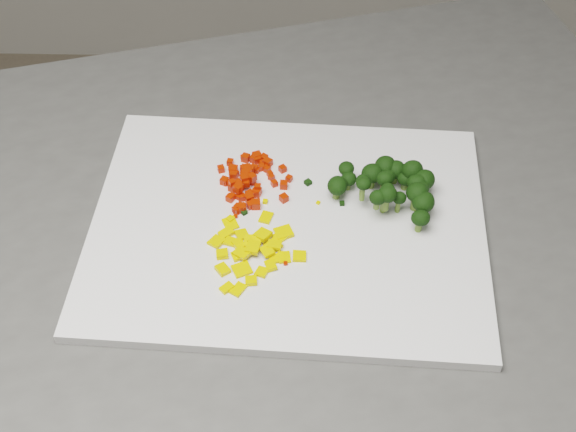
{
  "coord_description": "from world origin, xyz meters",
  "views": [
    {
      "loc": [
        -0.17,
        -0.14,
        1.54
      ],
      "look_at": [
        -0.18,
        0.43,
        0.92
      ],
      "focal_mm": 50.0,
      "sensor_mm": 36.0,
      "label": 1
    }
  ],
  "objects_px": {
    "cutting_board": "(288,226)",
    "carrot_pile": "(249,178)",
    "broccoli_pile": "(382,189)",
    "counter_block": "(279,412)",
    "pepper_pile": "(253,249)"
  },
  "relations": [
    {
      "from": "counter_block",
      "to": "broccoli_pile",
      "type": "distance_m",
      "value": 0.5
    },
    {
      "from": "counter_block",
      "to": "pepper_pile",
      "type": "height_order",
      "value": "pepper_pile"
    },
    {
      "from": "cutting_board",
      "to": "carrot_pile",
      "type": "xyz_separation_m",
      "value": [
        -0.04,
        0.05,
        0.02
      ]
    },
    {
      "from": "cutting_board",
      "to": "pepper_pile",
      "type": "bearing_deg",
      "value": -128.14
    },
    {
      "from": "pepper_pile",
      "to": "counter_block",
      "type": "bearing_deg",
      "value": 74.65
    },
    {
      "from": "broccoli_pile",
      "to": "counter_block",
      "type": "bearing_deg",
      "value": 177.16
    },
    {
      "from": "cutting_board",
      "to": "counter_block",
      "type": "bearing_deg",
      "value": 112.85
    },
    {
      "from": "carrot_pile",
      "to": "broccoli_pile",
      "type": "xyz_separation_m",
      "value": [
        0.14,
        -0.03,
        0.01
      ]
    },
    {
      "from": "counter_block",
      "to": "carrot_pile",
      "type": "bearing_deg",
      "value": 145.01
    },
    {
      "from": "carrot_pile",
      "to": "pepper_pile",
      "type": "bearing_deg",
      "value": -85.02
    },
    {
      "from": "carrot_pile",
      "to": "broccoli_pile",
      "type": "height_order",
      "value": "broccoli_pile"
    },
    {
      "from": "counter_block",
      "to": "carrot_pile",
      "type": "height_order",
      "value": "carrot_pile"
    },
    {
      "from": "cutting_board",
      "to": "carrot_pile",
      "type": "height_order",
      "value": "carrot_pile"
    },
    {
      "from": "cutting_board",
      "to": "broccoli_pile",
      "type": "height_order",
      "value": "broccoli_pile"
    },
    {
      "from": "counter_block",
      "to": "cutting_board",
      "type": "xyz_separation_m",
      "value": [
        0.01,
        -0.03,
        0.46
      ]
    }
  ]
}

